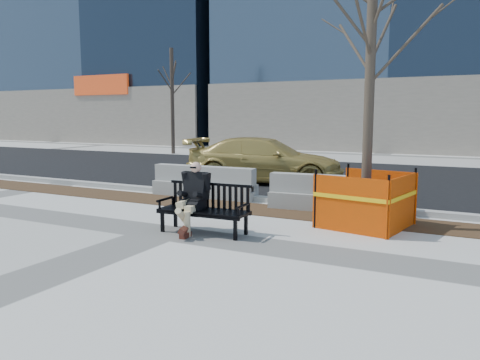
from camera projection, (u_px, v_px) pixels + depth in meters
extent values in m
plane|color=beige|center=(163.00, 232.00, 8.41)|extent=(120.00, 120.00, 0.00)
cube|color=#47301C|center=(233.00, 207.00, 10.70)|extent=(40.00, 1.20, 0.02)
cube|color=black|center=(320.00, 176.00, 16.16)|extent=(60.00, 10.40, 0.01)
cube|color=#9E9B93|center=(252.00, 198.00, 11.53)|extent=(60.00, 0.25, 0.12)
imported|color=#AE9244|center=(265.00, 183.00, 14.58)|extent=(5.02, 2.86, 1.37)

